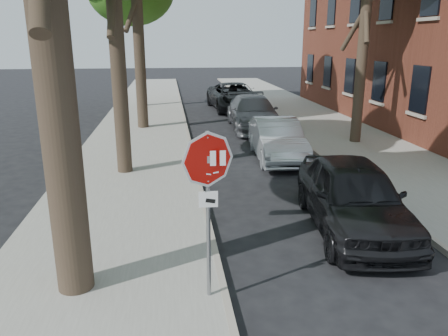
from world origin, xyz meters
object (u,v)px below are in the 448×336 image
(stop_sign, at_px, (208,184))
(car_d, at_px, (235,97))
(car_b, at_px, (277,140))
(car_a, at_px, (353,196))
(car_c, at_px, (253,113))

(stop_sign, relative_size, car_d, 0.47)
(car_b, bearing_deg, car_a, -84.86)
(stop_sign, height_order, car_d, stop_sign)
(stop_sign, relative_size, car_a, 0.58)
(car_a, bearing_deg, car_c, 96.28)
(car_b, relative_size, car_c, 0.82)
(stop_sign, distance_m, car_d, 19.52)
(car_a, xyz_separation_m, car_d, (0.00, 16.84, 0.01))
(car_a, height_order, car_c, car_a)
(car_a, distance_m, car_b, 5.85)
(stop_sign, xyz_separation_m, car_a, (3.30, 2.37, -1.19))
(stop_sign, relative_size, car_b, 0.63)
(stop_sign, relative_size, car_c, 0.51)
(car_c, bearing_deg, car_b, -90.23)
(car_b, bearing_deg, car_c, 91.00)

